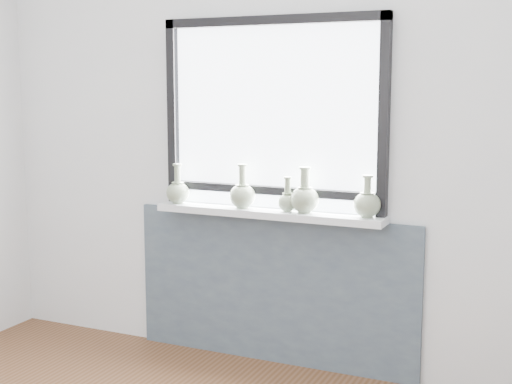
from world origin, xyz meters
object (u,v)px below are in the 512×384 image
at_px(windowsill, 268,213).
at_px(vase_d, 305,198).
at_px(vase_a, 178,191).
at_px(vase_e, 367,203).
at_px(vase_b, 242,194).
at_px(vase_c, 287,200).

distance_m(windowsill, vase_d, 0.24).
xyz_separation_m(vase_a, vase_e, (1.12, 0.02, 0.00)).
height_order(vase_b, vase_e, vase_b).
bearing_deg(vase_b, vase_c, 0.64).
bearing_deg(vase_a, vase_d, 1.11).
xyz_separation_m(vase_d, vase_e, (0.34, 0.01, -0.01)).
height_order(windowsill, vase_c, vase_c).
height_order(vase_b, vase_c, vase_b).
bearing_deg(windowsill, vase_a, -177.53).
xyz_separation_m(windowsill, vase_c, (0.12, -0.01, 0.08)).
height_order(vase_b, vase_d, same).
xyz_separation_m(windowsill, vase_a, (-0.56, -0.02, 0.09)).
xyz_separation_m(vase_c, vase_e, (0.44, 0.01, 0.01)).
bearing_deg(vase_d, vase_e, 1.41).
height_order(windowsill, vase_b, vase_b).
height_order(windowsill, vase_d, vase_d).
height_order(vase_c, vase_e, vase_e).
bearing_deg(windowsill, vase_d, -2.39).
distance_m(vase_d, vase_e, 0.34).
relative_size(vase_a, vase_b, 0.94).
height_order(vase_a, vase_c, vase_a).
xyz_separation_m(windowsill, vase_d, (0.22, -0.01, 0.10)).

